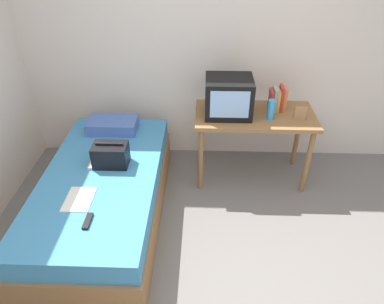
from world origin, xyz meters
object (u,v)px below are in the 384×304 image
(bed, at_px, (104,196))
(picture_frame, at_px, (300,113))
(desk, at_px, (254,122))
(handbag, at_px, (111,155))
(water_bottle, at_px, (271,110))
(tv, at_px, (229,97))
(magazine, at_px, (79,199))
(remote_dark, at_px, (88,221))
(book_row, at_px, (278,99))
(pillow, at_px, (113,125))
(remote_silver, at_px, (92,164))

(bed, distance_m, picture_frame, 1.96)
(desk, relative_size, handbag, 3.87)
(desk, height_order, water_bottle, water_bottle)
(tv, xyz_separation_m, magazine, (-1.19, -1.02, -0.41))
(bed, relative_size, remote_dark, 12.82)
(water_bottle, bearing_deg, book_row, 65.63)
(tv, relative_size, pillow, 0.90)
(water_bottle, distance_m, book_row, 0.23)
(water_bottle, relative_size, handbag, 0.65)
(tv, relative_size, water_bottle, 2.27)
(tv, bearing_deg, desk, 1.28)
(pillow, bearing_deg, remote_dark, -85.50)
(pillow, relative_size, magazine, 1.69)
(tv, height_order, water_bottle, tv)
(picture_frame, bearing_deg, bed, -161.81)
(remote_dark, bearing_deg, remote_silver, 103.02)
(handbag, xyz_separation_m, remote_dark, (-0.02, -0.72, -0.09))
(pillow, distance_m, remote_silver, 0.62)
(desk, distance_m, tv, 0.39)
(bed, bearing_deg, book_row, 26.43)
(magazine, bearing_deg, remote_silver, 93.03)
(magazine, bearing_deg, remote_dark, -60.42)
(desk, xyz_separation_m, remote_dark, (-1.32, -1.27, -0.13))
(remote_dark, bearing_deg, water_bottle, 38.95)
(picture_frame, height_order, remote_silver, picture_frame)
(desk, relative_size, pillow, 2.36)
(bed, height_order, pillow, pillow)
(picture_frame, relative_size, remote_dark, 0.83)
(desk, bearing_deg, bed, -153.59)
(water_bottle, relative_size, magazine, 0.67)
(picture_frame, height_order, pillow, picture_frame)
(remote_silver, bearing_deg, pillow, 84.69)
(water_bottle, bearing_deg, remote_dark, -141.05)
(remote_silver, bearing_deg, desk, 21.32)
(bed, relative_size, remote_silver, 13.89)
(book_row, bearing_deg, water_bottle, -114.37)
(water_bottle, height_order, remote_dark, water_bottle)
(pillow, height_order, magazine, pillow)
(remote_dark, bearing_deg, book_row, 41.83)
(picture_frame, bearing_deg, magazine, -153.42)
(tv, distance_m, picture_frame, 0.69)
(remote_dark, bearing_deg, tv, 50.20)
(bed, relative_size, desk, 1.72)
(tv, relative_size, book_row, 1.83)
(desk, height_order, remote_silver, desk)
(water_bottle, relative_size, remote_silver, 1.35)
(book_row, xyz_separation_m, remote_silver, (-1.70, -0.69, -0.34))
(tv, xyz_separation_m, pillow, (-1.16, 0.04, -0.36))
(water_bottle, xyz_separation_m, remote_dark, (-1.45, -1.17, -0.32))
(remote_dark, bearing_deg, desk, 43.86)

